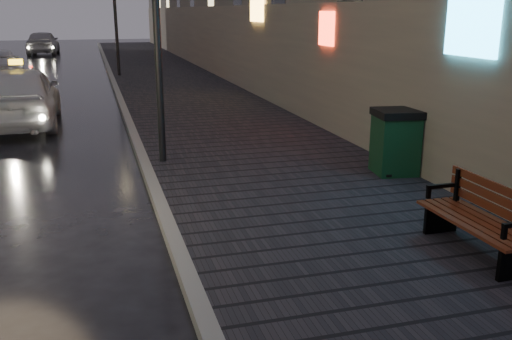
{
  "coord_description": "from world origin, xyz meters",
  "views": [
    {
      "loc": [
        0.61,
        -4.98,
        3.02
      ],
      "look_at": [
        2.75,
        2.45,
        0.85
      ],
      "focal_mm": 40.0,
      "sensor_mm": 36.0,
      "label": 1
    }
  ],
  "objects_px": {
    "taxi_near": "(19,96)",
    "car_far": "(43,42)",
    "bench": "(482,219)",
    "trash_bin": "(395,141)"
  },
  "relations": [
    {
      "from": "bench",
      "to": "car_far",
      "type": "relative_size",
      "value": 0.36
    },
    {
      "from": "taxi_near",
      "to": "bench",
      "type": "bearing_deg",
      "value": 119.62
    },
    {
      "from": "car_far",
      "to": "bench",
      "type": "bearing_deg",
      "value": 103.33
    },
    {
      "from": "bench",
      "to": "taxi_near",
      "type": "xyz_separation_m",
      "value": [
        -6.3,
        10.85,
        0.23
      ]
    },
    {
      "from": "trash_bin",
      "to": "car_far",
      "type": "distance_m",
      "value": 35.65
    },
    {
      "from": "bench",
      "to": "trash_bin",
      "type": "xyz_separation_m",
      "value": [
        0.77,
        3.48,
        0.15
      ]
    },
    {
      "from": "bench",
      "to": "trash_bin",
      "type": "height_order",
      "value": "trash_bin"
    },
    {
      "from": "taxi_near",
      "to": "car_far",
      "type": "relative_size",
      "value": 0.99
    },
    {
      "from": "trash_bin",
      "to": "taxi_near",
      "type": "height_order",
      "value": "taxi_near"
    },
    {
      "from": "taxi_near",
      "to": "car_far",
      "type": "xyz_separation_m",
      "value": [
        -1.22,
        27.3,
        0.0
      ]
    }
  ]
}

